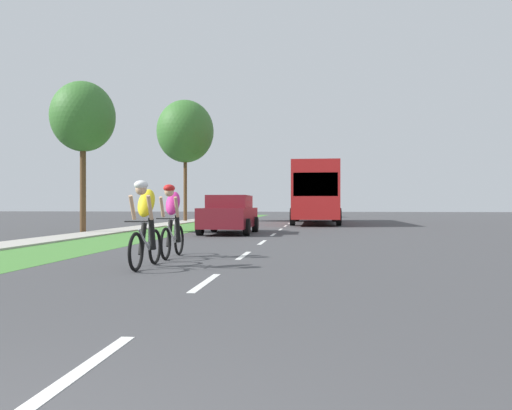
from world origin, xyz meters
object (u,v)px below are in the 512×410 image
Objects in this scene: sedan_maroon at (229,214)px; pickup_silver at (315,208)px; cyclist_lead at (145,223)px; street_tree_near at (83,117)px; cyclist_trailing at (172,220)px; bus_red at (316,191)px; street_tree_far at (185,132)px.

pickup_silver is at bearing 83.14° from sedan_maroon.
street_tree_near reaches higher than cyclist_lead.
street_tree_near is at bearing 125.09° from cyclist_trailing.
pickup_silver reaches higher than sedan_maroon.
street_tree_near is (-6.05, -0.10, 3.95)m from sedan_maroon.
cyclist_lead is 0.40× the size of sedan_maroon.
sedan_maroon is 27.72m from pickup_silver.
sedan_maroon is 0.37× the size of bus_red.
street_tree_near reaches higher than bus_red.
bus_red is at bearing -89.70° from pickup_silver.
cyclist_lead is at bearing -76.95° from street_tree_far.
pickup_silver is at bearing 56.97° from street_tree_far.
bus_red reaches higher than pickup_silver.
pickup_silver reaches higher than cyclist_lead.
cyclist_trailing is at bearing -94.67° from pickup_silver.
street_tree_near is 14.22m from street_tree_far.
street_tree_far reaches higher than sedan_maroon.
bus_red is at bearing 73.95° from sedan_maroon.
cyclist_trailing is 0.15× the size of bus_red.
cyclist_lead is 38.61m from pickup_silver.
sedan_maroon is 15.99m from street_tree_far.
sedan_maroon is at bearing -68.73° from street_tree_far.
pickup_silver is at bearing 85.33° from cyclist_trailing.
sedan_maroon is 7.22m from street_tree_near.
pickup_silver is at bearing 90.30° from bus_red.
street_tree_far is (-5.80, 25.00, 5.34)m from cyclist_lead.
cyclist_trailing is 9.16m from sedan_maroon.
cyclist_lead is at bearing -59.57° from street_tree_near.
sedan_maroon is at bearing -106.05° from bus_red.
sedan_maroon is (-0.34, 10.97, -0.04)m from cyclist_lead.
cyclist_trailing is 36.80m from pickup_silver.
bus_red reaches higher than cyclist_trailing.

